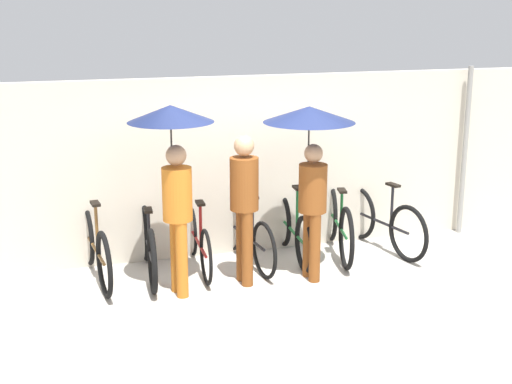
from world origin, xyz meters
The scene contains 13 objects.
ground_plane centered at (0.00, 0.00, 0.00)m, with size 30.00×30.00×0.00m, color #B7B2A8.
back_wall centered at (0.00, 1.92, 1.12)m, with size 11.62×0.12×2.24m.
parked_bicycle_0 centered at (-1.81, 1.45, 0.38)m, with size 0.44×1.82×1.01m.
parked_bicycle_1 centered at (-1.21, 1.40, 0.38)m, with size 0.44×1.80×0.98m.
parked_bicycle_2 centered at (-0.60, 1.45, 0.35)m, with size 0.44×1.66×1.03m.
parked_bicycle_3 centered at (0.00, 1.46, 0.36)m, with size 0.44×1.75×1.03m.
parked_bicycle_4 centered at (0.60, 1.46, 0.36)m, with size 0.44×1.68×1.06m.
parked_bicycle_5 centered at (1.21, 1.45, 0.39)m, with size 0.58×1.81×1.01m.
parked_bicycle_6 centered at (1.81, 1.43, 0.37)m, with size 0.52×1.72×0.99m.
pedestrian_leading centered at (-0.98, 0.82, 1.58)m, with size 0.92×0.92×2.06m.
pedestrian_center centered at (-0.20, 0.84, 1.00)m, with size 0.32×0.32×1.70m.
pedestrian_trailing centered at (0.56, 0.83, 1.58)m, with size 1.03×1.03×1.99m.
awning_pole centered at (3.17, 1.74, 1.15)m, with size 0.07×0.07×2.29m.
Camera 1 is at (-2.30, -6.47, 3.09)m, focal length 50.00 mm.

